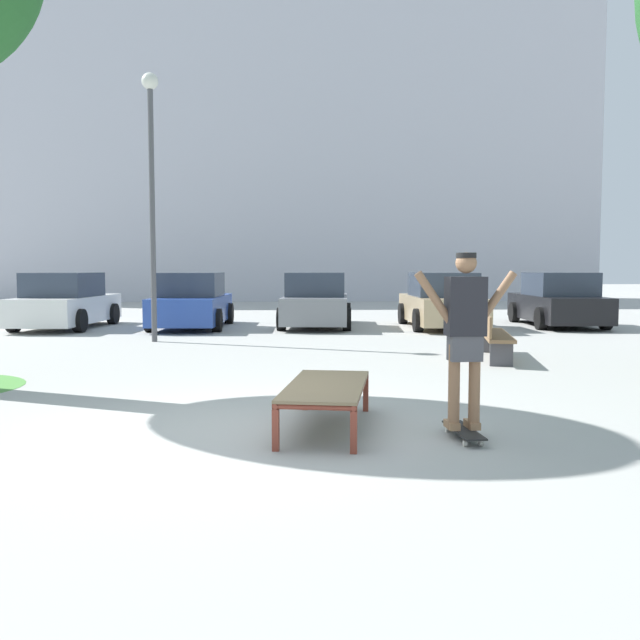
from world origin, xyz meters
TOP-DOWN VIEW (x-y plane):
  - ground_plane at (0.00, 0.00)m, footprint 120.00×120.00m
  - building_facade at (-1.08, 28.67)m, footprint 33.19×4.00m
  - skate_box at (0.77, 0.02)m, footprint 1.06×2.00m
  - skateboard at (2.07, -0.46)m, footprint 0.25×0.81m
  - skater at (2.07, -0.46)m, footprint 1.00×0.30m
  - car_white at (-5.67, 12.14)m, footprint 2.14×4.31m
  - car_blue at (-2.27, 12.12)m, footprint 2.01×4.25m
  - car_grey at (1.12, 12.32)m, footprint 2.17×4.32m
  - car_tan at (4.52, 11.85)m, footprint 1.96×4.22m
  - car_black at (7.91, 12.31)m, footprint 2.07×4.28m
  - park_bench at (4.04, 5.35)m, footprint 0.90×2.44m
  - light_post at (-2.61, 8.56)m, footprint 0.36×0.36m

SIDE VIEW (x-z plane):
  - ground_plane at x=0.00m, z-range 0.00..0.00m
  - skateboard at x=2.07m, z-range 0.03..0.12m
  - skate_box at x=0.77m, z-range 0.18..0.64m
  - park_bench at x=4.04m, z-range 0.03..0.86m
  - car_white at x=-5.67m, z-range -0.06..1.44m
  - car_blue at x=-2.27m, z-range -0.06..1.44m
  - car_grey at x=1.12m, z-range -0.06..1.44m
  - car_tan at x=4.52m, z-range -0.06..1.44m
  - car_black at x=7.91m, z-range -0.06..1.44m
  - skater at x=2.07m, z-range 0.22..1.92m
  - light_post at x=-2.61m, z-range 0.91..6.74m
  - building_facade at x=-1.08m, z-range 0.00..15.39m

